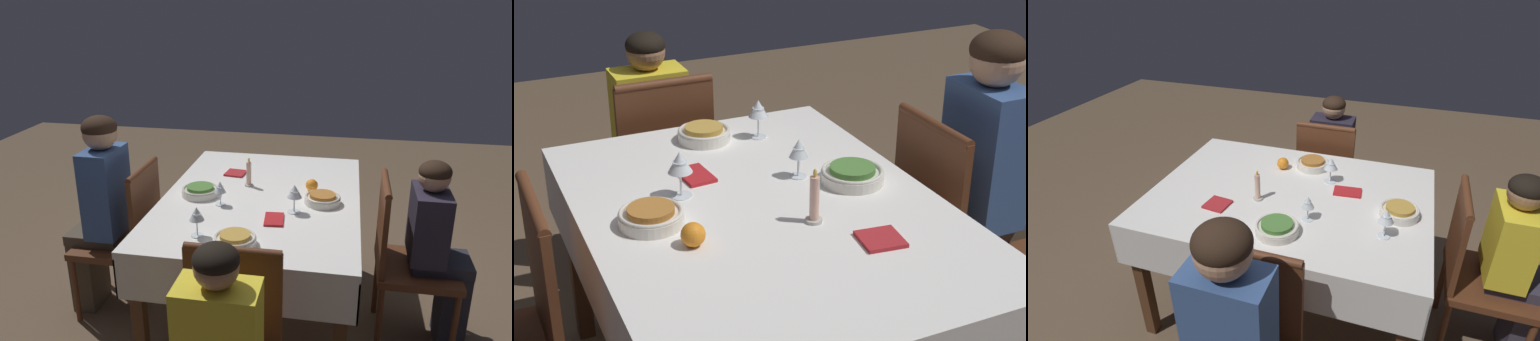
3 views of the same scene
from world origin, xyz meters
TOP-DOWN VIEW (x-y plane):
  - dining_table at (0.00, 0.00)m, footprint 1.48×1.07m
  - chair_north at (-0.07, 0.79)m, footprint 0.43×0.43m
  - chair_west at (-0.99, -0.04)m, footprint 0.43×0.43m
  - person_adult_denim at (-0.07, 0.94)m, footprint 0.30×0.34m
  - person_child_yellow at (-1.16, -0.04)m, footprint 0.33×0.30m
  - bowl_north at (-0.05, 0.34)m, footprint 0.21×0.21m
  - wine_glass_north at (-0.15, 0.19)m, footprint 0.06×0.06m
  - bowl_west at (-0.57, 0.02)m, footprint 0.19×0.19m
  - wine_glass_west at (-0.52, 0.21)m, footprint 0.07×0.07m
  - bowl_south at (-0.04, -0.34)m, footprint 0.19×0.19m
  - wine_glass_south at (-0.18, -0.20)m, footprint 0.08×0.08m
  - candle_centerpiece at (0.14, 0.10)m, footprint 0.05×0.05m
  - orange_fruit at (0.13, -0.27)m, footprint 0.07×0.07m
  - napkin_red_folded at (0.32, 0.22)m, footprint 0.13×0.13m
  - napkin_spare_side at (-0.29, -0.11)m, footprint 0.16×0.11m

SIDE VIEW (x-z plane):
  - chair_north at x=-0.07m, z-range 0.05..0.98m
  - chair_west at x=-0.99m, z-range 0.05..0.98m
  - person_child_yellow at x=-1.16m, z-range 0.05..1.12m
  - person_adult_denim at x=-0.07m, z-range 0.08..1.29m
  - dining_table at x=0.00m, z-range 0.30..1.08m
  - napkin_red_folded at x=0.32m, z-range 0.78..0.79m
  - napkin_spare_side at x=-0.29m, z-range 0.78..0.79m
  - bowl_north at x=-0.05m, z-range 0.78..0.83m
  - bowl_south at x=-0.04m, z-range 0.78..0.83m
  - bowl_west at x=-0.57m, z-range 0.78..0.83m
  - orange_fruit at x=0.13m, z-range 0.78..0.85m
  - candle_centerpiece at x=0.14m, z-range 0.76..0.93m
  - wine_glass_north at x=-0.15m, z-range 0.81..0.94m
  - wine_glass_west at x=-0.52m, z-range 0.81..0.96m
  - wine_glass_south at x=-0.18m, z-range 0.81..0.97m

